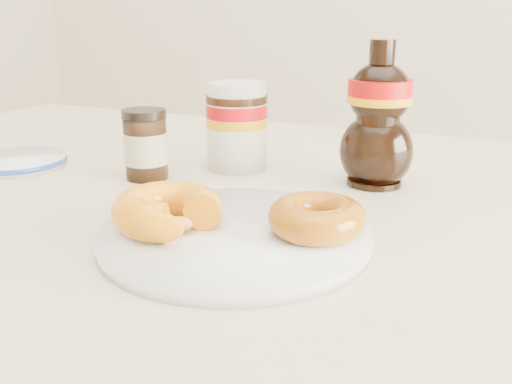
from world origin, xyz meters
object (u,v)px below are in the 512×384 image
at_px(dining_table, 236,261).
at_px(dark_jar, 146,145).
at_px(donut_bitten, 167,210).
at_px(donut_whole, 317,217).
at_px(blue_rim_saucer, 18,161).
at_px(syrup_bottle, 378,115).
at_px(plate, 235,235).
at_px(nutella_jar, 237,123).

relative_size(dining_table, dark_jar, 15.51).
height_order(donut_bitten, dark_jar, dark_jar).
distance_m(donut_bitten, donut_whole, 0.14).
distance_m(donut_bitten, blue_rim_saucer, 0.37).
bearing_deg(donut_whole, donut_bitten, -162.27).
bearing_deg(blue_rim_saucer, dark_jar, 6.50).
bearing_deg(blue_rim_saucer, donut_bitten, -23.50).
xyz_separation_m(donut_bitten, blue_rim_saucer, (-0.34, 0.15, -0.02)).
bearing_deg(donut_bitten, syrup_bottle, 45.53).
bearing_deg(blue_rim_saucer, syrup_bottle, 13.34).
relative_size(plate, syrup_bottle, 1.46).
bearing_deg(syrup_bottle, blue_rim_saucer, -166.66).
relative_size(nutella_jar, blue_rim_saucer, 0.88).
bearing_deg(dining_table, donut_whole, -38.26).
bearing_deg(plate, dining_table, 115.35).
distance_m(dining_table, plate, 0.16).
xyz_separation_m(plate, blue_rim_saucer, (-0.40, 0.12, 0.00)).
bearing_deg(donut_bitten, donut_whole, 1.41).
bearing_deg(donut_bitten, dining_table, 73.56).
distance_m(donut_bitten, syrup_bottle, 0.30).
xyz_separation_m(plate, donut_bitten, (-0.06, -0.02, 0.02)).
distance_m(nutella_jar, syrup_bottle, 0.19).
distance_m(syrup_bottle, blue_rim_saucer, 0.50).
xyz_separation_m(plate, syrup_bottle, (0.08, 0.24, 0.08)).
bearing_deg(donut_bitten, blue_rim_saucer, 140.18).
bearing_deg(dining_table, donut_bitten, -90.12).
bearing_deg(blue_rim_saucer, plate, -17.35).
xyz_separation_m(donut_bitten, nutella_jar, (-0.05, 0.26, 0.03)).
relative_size(plate, nutella_jar, 2.20).
relative_size(dining_table, donut_whole, 15.54).
bearing_deg(dark_jar, syrup_bottle, 18.06).
relative_size(donut_whole, dark_jar, 1.00).
bearing_deg(nutella_jar, dark_jar, -133.06).
height_order(donut_bitten, nutella_jar, nutella_jar).
height_order(donut_bitten, syrup_bottle, syrup_bottle).
relative_size(donut_bitten, blue_rim_saucer, 0.77).
relative_size(dining_table, nutella_jar, 11.87).
xyz_separation_m(donut_whole, syrup_bottle, (0.01, 0.22, 0.06)).
height_order(dining_table, donut_bitten, donut_bitten).
height_order(dining_table, dark_jar, dark_jar).
distance_m(plate, donut_whole, 0.08).
height_order(donut_bitten, donut_whole, donut_bitten).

